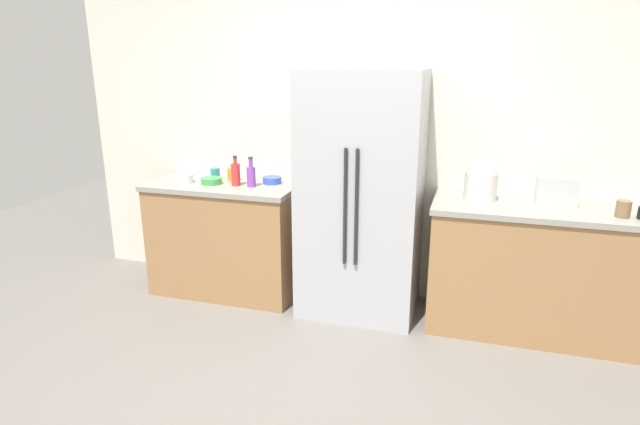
{
  "coord_description": "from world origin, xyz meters",
  "views": [
    {
      "loc": [
        0.86,
        -2.36,
        1.91
      ],
      "look_at": [
        0.03,
        0.41,
        1.05
      ],
      "focal_mm": 29.23,
      "sensor_mm": 36.0,
      "label": 1
    }
  ],
  "objects_px": {
    "bottle_a": "(251,175)",
    "cup_b": "(215,173)",
    "toaster": "(557,190)",
    "cup_d": "(623,209)",
    "rice_cooker": "(481,180)",
    "bowl_c": "(212,181)",
    "cup_a": "(233,174)",
    "bottle_b": "(236,174)",
    "bowl_a": "(184,178)",
    "bowl_b": "(272,180)",
    "refrigerator": "(361,196)"
  },
  "relations": [
    {
      "from": "bottle_a",
      "to": "cup_a",
      "type": "relative_size",
      "value": 2.17
    },
    {
      "from": "bottle_a",
      "to": "cup_a",
      "type": "height_order",
      "value": "bottle_a"
    },
    {
      "from": "cup_a",
      "to": "bowl_a",
      "type": "relative_size",
      "value": 0.77
    },
    {
      "from": "toaster",
      "to": "cup_d",
      "type": "xyz_separation_m",
      "value": [
        0.37,
        -0.22,
        -0.04
      ]
    },
    {
      "from": "bottle_b",
      "to": "bowl_b",
      "type": "bearing_deg",
      "value": 31.74
    },
    {
      "from": "cup_b",
      "to": "cup_d",
      "type": "relative_size",
      "value": 0.84
    },
    {
      "from": "rice_cooker",
      "to": "bowl_c",
      "type": "distance_m",
      "value": 2.08
    },
    {
      "from": "cup_d",
      "to": "bowl_a",
      "type": "distance_m",
      "value": 3.18
    },
    {
      "from": "refrigerator",
      "to": "rice_cooker",
      "type": "xyz_separation_m",
      "value": [
        0.85,
        0.08,
        0.16
      ]
    },
    {
      "from": "cup_a",
      "to": "cup_b",
      "type": "relative_size",
      "value": 1.19
    },
    {
      "from": "toaster",
      "to": "bottle_a",
      "type": "relative_size",
      "value": 1.13
    },
    {
      "from": "bottle_a",
      "to": "cup_b",
      "type": "xyz_separation_m",
      "value": [
        -0.4,
        0.16,
        -0.04
      ]
    },
    {
      "from": "bowl_c",
      "to": "bowl_b",
      "type": "bearing_deg",
      "value": 18.94
    },
    {
      "from": "bottle_a",
      "to": "cup_d",
      "type": "bearing_deg",
      "value": -1.77
    },
    {
      "from": "bottle_a",
      "to": "bowl_a",
      "type": "distance_m",
      "value": 0.58
    },
    {
      "from": "cup_b",
      "to": "bowl_b",
      "type": "distance_m",
      "value": 0.51
    },
    {
      "from": "toaster",
      "to": "bottle_b",
      "type": "xyz_separation_m",
      "value": [
        -2.36,
        -0.14,
        -0.0
      ]
    },
    {
      "from": "toaster",
      "to": "rice_cooker",
      "type": "xyz_separation_m",
      "value": [
        -0.5,
        -0.04,
        0.05
      ]
    },
    {
      "from": "bottle_b",
      "to": "bowl_c",
      "type": "bearing_deg",
      "value": -178.53
    },
    {
      "from": "cup_d",
      "to": "bowl_c",
      "type": "height_order",
      "value": "cup_d"
    },
    {
      "from": "bottle_a",
      "to": "cup_b",
      "type": "height_order",
      "value": "bottle_a"
    },
    {
      "from": "rice_cooker",
      "to": "cup_a",
      "type": "xyz_separation_m",
      "value": [
        -1.96,
        0.04,
        -0.09
      ]
    },
    {
      "from": "refrigerator",
      "to": "cup_b",
      "type": "relative_size",
      "value": 20.11
    },
    {
      "from": "bowl_b",
      "to": "bowl_c",
      "type": "bearing_deg",
      "value": -161.06
    },
    {
      "from": "cup_a",
      "to": "bowl_c",
      "type": "distance_m",
      "value": 0.19
    },
    {
      "from": "refrigerator",
      "to": "cup_d",
      "type": "relative_size",
      "value": 16.99
    },
    {
      "from": "rice_cooker",
      "to": "bowl_c",
      "type": "bearing_deg",
      "value": -176.93
    },
    {
      "from": "bottle_a",
      "to": "bowl_c",
      "type": "relative_size",
      "value": 1.42
    },
    {
      "from": "bottle_b",
      "to": "bowl_c",
      "type": "height_order",
      "value": "bottle_b"
    },
    {
      "from": "rice_cooker",
      "to": "bowl_a",
      "type": "distance_m",
      "value": 2.31
    },
    {
      "from": "bowl_a",
      "to": "bowl_b",
      "type": "height_order",
      "value": "bowl_a"
    },
    {
      "from": "bowl_b",
      "to": "refrigerator",
      "type": "bearing_deg",
      "value": -9.41
    },
    {
      "from": "refrigerator",
      "to": "bowl_a",
      "type": "height_order",
      "value": "refrigerator"
    },
    {
      "from": "toaster",
      "to": "cup_d",
      "type": "relative_size",
      "value": 2.48
    },
    {
      "from": "refrigerator",
      "to": "cup_b",
      "type": "bearing_deg",
      "value": 173.83
    },
    {
      "from": "bottle_b",
      "to": "bowl_c",
      "type": "distance_m",
      "value": 0.22
    },
    {
      "from": "cup_a",
      "to": "cup_d",
      "type": "distance_m",
      "value": 2.84
    },
    {
      "from": "toaster",
      "to": "rice_cooker",
      "type": "distance_m",
      "value": 0.51
    },
    {
      "from": "cup_b",
      "to": "bowl_b",
      "type": "bearing_deg",
      "value": -1.28
    },
    {
      "from": "cup_a",
      "to": "cup_d",
      "type": "height_order",
      "value": "same"
    },
    {
      "from": "bottle_b",
      "to": "cup_d",
      "type": "distance_m",
      "value": 2.73
    },
    {
      "from": "cup_b",
      "to": "bowl_c",
      "type": "height_order",
      "value": "cup_b"
    },
    {
      "from": "cup_a",
      "to": "cup_d",
      "type": "bearing_deg",
      "value": -4.54
    },
    {
      "from": "refrigerator",
      "to": "bowl_c",
      "type": "xyz_separation_m",
      "value": [
        -1.22,
        -0.03,
        0.04
      ]
    },
    {
      "from": "toaster",
      "to": "bowl_c",
      "type": "distance_m",
      "value": 2.58
    },
    {
      "from": "bottle_a",
      "to": "cup_a",
      "type": "distance_m",
      "value": 0.27
    },
    {
      "from": "bottle_a",
      "to": "cup_d",
      "type": "xyz_separation_m",
      "value": [
        2.6,
        -0.08,
        -0.04
      ]
    },
    {
      "from": "cup_a",
      "to": "bowl_a",
      "type": "distance_m",
      "value": 0.39
    },
    {
      "from": "refrigerator",
      "to": "bowl_b",
      "type": "relative_size",
      "value": 12.19
    },
    {
      "from": "bowl_a",
      "to": "rice_cooker",
      "type": "bearing_deg",
      "value": 3.23
    }
  ]
}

